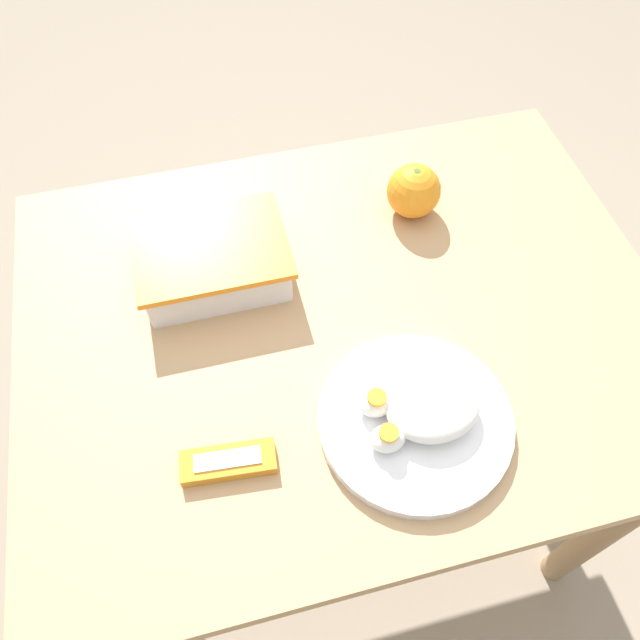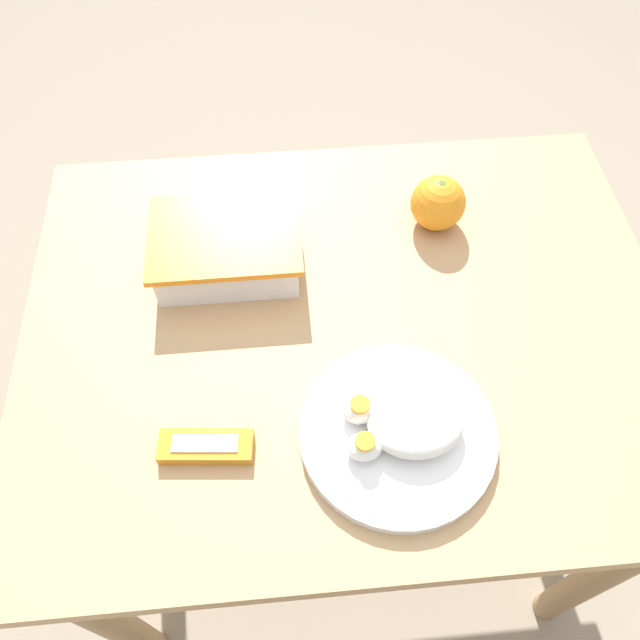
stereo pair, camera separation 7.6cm
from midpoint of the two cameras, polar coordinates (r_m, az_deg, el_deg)
name	(u,v)px [view 2 (the right image)]	position (r m, az deg, el deg)	size (l,w,h in m)	color
ground_plane	(338,484)	(1.54, 3.08, -14.86)	(10.00, 10.00, 0.00)	gray
table	(346,356)	(1.00, 4.63, -3.49)	(0.94, 0.73, 0.71)	tan
food_container	(227,250)	(0.94, -6.23, 6.25)	(0.22, 0.17, 0.07)	white
orange_fruit	(438,203)	(1.01, 12.90, 10.26)	(0.09, 0.09, 0.09)	orange
rice_plate	(400,430)	(0.81, 10.07, -10.05)	(0.25, 0.25, 0.06)	white
candy_bar	(206,446)	(0.80, -7.69, -11.59)	(0.12, 0.05, 0.02)	orange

